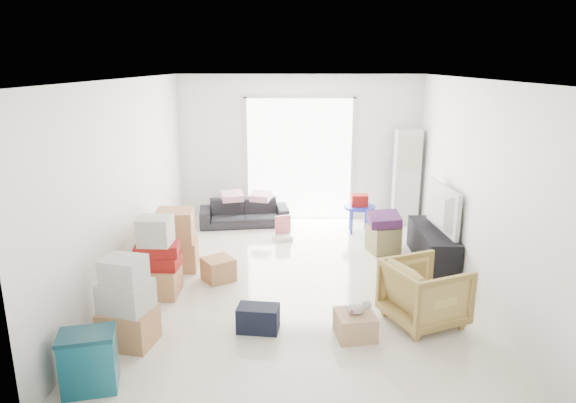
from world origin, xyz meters
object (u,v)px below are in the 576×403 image
(kids_table, at_px, (359,205))
(wood_crate, at_px, (355,325))
(armchair, at_px, (425,290))
(sofa, at_px, (244,208))
(ottoman, at_px, (383,239))
(ac_tower, at_px, (406,178))
(television, at_px, (434,225))
(storage_bins, at_px, (89,361))
(tv_console, at_px, (432,245))

(kids_table, xyz_separation_m, wood_crate, (-0.44, -3.61, -0.35))
(armchair, relative_size, kids_table, 1.19)
(wood_crate, bearing_deg, sofa, 112.20)
(ottoman, bearing_deg, sofa, 149.97)
(ac_tower, distance_m, television, 1.90)
(storage_bins, relative_size, kids_table, 0.84)
(storage_bins, bearing_deg, kids_table, 57.32)
(storage_bins, bearing_deg, television, 39.70)
(kids_table, bearing_deg, armchair, -83.49)
(armchair, relative_size, storage_bins, 1.42)
(storage_bins, xyz_separation_m, kids_table, (2.95, 4.60, 0.20))
(ottoman, relative_size, kids_table, 0.63)
(television, relative_size, wood_crate, 2.87)
(ottoman, xyz_separation_m, wood_crate, (-0.71, -2.62, -0.08))
(sofa, relative_size, storage_bins, 2.83)
(television, xyz_separation_m, kids_table, (-0.95, 1.36, -0.09))
(ac_tower, bearing_deg, ottoman, -112.62)
(television, xyz_separation_m, storage_bins, (-3.90, -3.24, -0.29))
(television, distance_m, sofa, 3.48)
(ac_tower, relative_size, wood_crate, 4.29)
(sofa, bearing_deg, ac_tower, -5.82)
(tv_console, distance_m, storage_bins, 5.07)
(ac_tower, xyz_separation_m, wood_crate, (-1.34, -4.12, -0.74))
(armchair, xyz_separation_m, wood_crate, (-0.82, -0.33, -0.27))
(ac_tower, height_order, tv_console, ac_tower)
(wood_crate, bearing_deg, ottoman, 74.75)
(armchair, distance_m, wood_crate, 0.92)
(television, distance_m, wood_crate, 2.68)
(ac_tower, bearing_deg, wood_crate, -108.00)
(ac_tower, xyz_separation_m, tv_console, (0.05, -1.87, -0.63))
(tv_console, relative_size, television, 1.27)
(ottoman, bearing_deg, kids_table, 105.40)
(kids_table, bearing_deg, wood_crate, -96.98)
(kids_table, relative_size, wood_crate, 1.66)
(tv_console, xyz_separation_m, television, (0.00, -0.00, 0.33))
(sofa, height_order, armchair, armchair)
(sofa, bearing_deg, tv_console, -38.52)
(ac_tower, relative_size, storage_bins, 3.08)
(storage_bins, bearing_deg, wood_crate, 21.54)
(ac_tower, height_order, television, ac_tower)
(storage_bins, xyz_separation_m, ottoman, (3.23, 3.61, -0.07))
(ac_tower, bearing_deg, kids_table, -150.39)
(ac_tower, height_order, storage_bins, ac_tower)
(sofa, xyz_separation_m, wood_crate, (1.62, -3.97, -0.18))
(television, bearing_deg, armchair, 158.11)
(ac_tower, distance_m, armchair, 3.85)
(armchair, height_order, storage_bins, armchair)
(ac_tower, relative_size, sofa, 1.09)
(tv_console, relative_size, kids_table, 2.20)
(tv_console, xyz_separation_m, ottoman, (-0.67, 0.37, -0.03))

